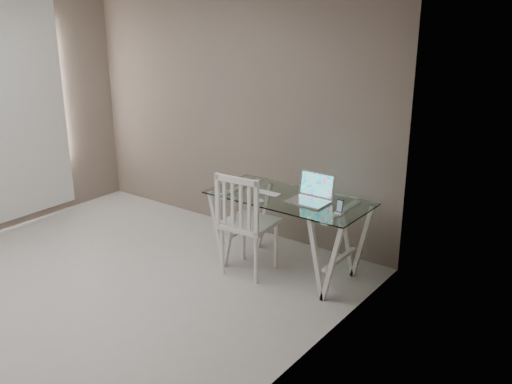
% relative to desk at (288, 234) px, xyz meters
% --- Properties ---
extents(room, '(4.50, 4.52, 2.71)m').
position_rel_desk_xyz_m(room, '(-1.22, -1.58, 1.33)').
color(room, '#ACAAA5').
rests_on(room, ground).
extents(desk, '(1.50, 0.70, 0.75)m').
position_rel_desk_xyz_m(desk, '(0.00, 0.00, 0.00)').
color(desk, silver).
rests_on(desk, ground).
extents(chair, '(0.49, 0.49, 1.00)m').
position_rel_desk_xyz_m(chair, '(-0.29, -0.28, 0.17)').
color(chair, white).
rests_on(chair, ground).
extents(laptop, '(0.35, 0.29, 0.25)m').
position_rel_desk_xyz_m(laptop, '(0.22, 0.05, 0.42)').
color(laptop, silver).
rests_on(laptop, desk).
extents(keyboard, '(0.26, 0.11, 0.01)m').
position_rel_desk_xyz_m(keyboard, '(-0.22, -0.03, 0.37)').
color(keyboard, silver).
rests_on(keyboard, desk).
extents(mouse, '(0.10, 0.06, 0.03)m').
position_rel_desk_xyz_m(mouse, '(-0.14, -0.26, 0.38)').
color(mouse, white).
rests_on(mouse, desk).
extents(phone_dock, '(0.07, 0.07, 0.12)m').
position_rel_desk_xyz_m(phone_dock, '(0.57, -0.10, 0.40)').
color(phone_dock, white).
rests_on(phone_dock, desk).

